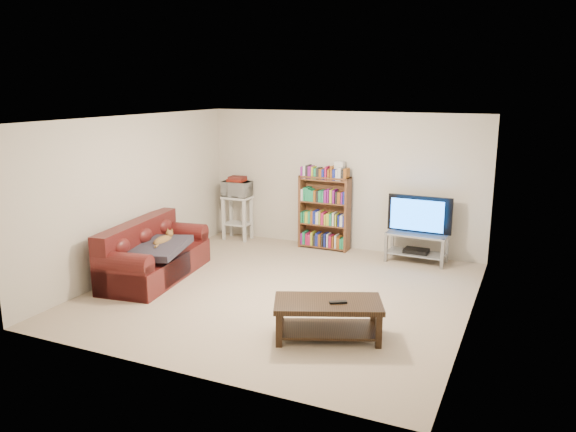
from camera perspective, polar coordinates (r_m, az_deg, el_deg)
The scene contains 19 objects.
floor at distance 7.95m, azimuth -0.53°, elevation -7.71°, with size 5.00×5.00×0.00m, color #C2AC90.
ceiling at distance 7.44m, azimuth -0.57°, elevation 9.84°, with size 5.00×5.00×0.00m, color white.
wall_back at distance 9.89m, azimuth 5.55°, elevation 3.59°, with size 5.00×5.00×0.00m, color beige.
wall_front at distance 5.51m, azimuth -11.56°, elevation -4.30°, with size 5.00×5.00×0.00m, color beige.
wall_left at distance 8.93m, azimuth -15.29°, elevation 2.16°, with size 5.00×5.00×0.00m, color beige.
wall_right at distance 6.96m, azimuth 18.47°, elevation -1.07°, with size 5.00×5.00×0.00m, color beige.
sofa at distance 8.70m, azimuth -13.70°, elevation -4.13°, with size 1.12×2.09×0.85m.
blanket at distance 8.44m, azimuth -13.19°, elevation -3.17°, with size 0.77×0.99×0.10m, color #2E2B36.
cat at distance 8.57m, azimuth -12.62°, elevation -2.47°, with size 0.22×0.54×0.16m, color brown, non-canonical shape.
coffee_table at distance 6.49m, azimuth 4.08°, elevation -9.73°, with size 1.36×1.03×0.44m.
remote at distance 6.39m, azimuth 5.12°, elevation -8.72°, with size 0.20×0.06×0.02m, color black.
tv_stand at distance 9.39m, azimuth 12.94°, elevation -2.65°, with size 0.98×0.47×0.49m.
television at distance 9.28m, azimuth 13.08°, elevation 0.07°, with size 1.04×0.14×0.60m, color black.
dvd_player at distance 9.43m, azimuth 12.89°, elevation -3.47°, with size 0.39×0.27×0.06m, color black.
bookshelf at distance 9.87m, azimuth 3.72°, elevation 0.45°, with size 0.90×0.28×1.30m.
shelf_clutter at distance 9.71m, azimuth 4.36°, elevation 4.64°, with size 0.66×0.20×0.28m.
microwave_stand at distance 10.52m, azimuth -5.16°, elevation 0.43°, with size 0.53×0.39×0.82m.
microwave at distance 10.43m, azimuth -5.21°, elevation 2.77°, with size 0.51×0.34×0.28m, color silver.
game_boxes at distance 10.40m, azimuth -5.23°, elevation 3.67°, with size 0.30×0.26×0.05m, color maroon.
Camera 1 is at (3.12, -6.74, 2.82)m, focal length 35.00 mm.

